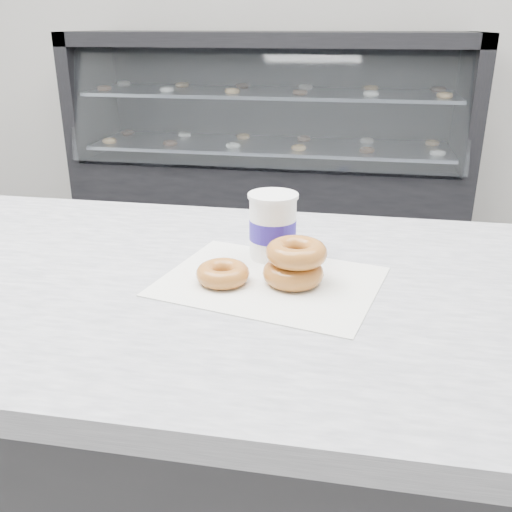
{
  "coord_description": "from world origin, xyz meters",
  "views": [
    {
      "loc": [
        0.56,
        -1.43,
        1.29
      ],
      "look_at": [
        0.41,
        -0.6,
        0.94
      ],
      "focal_mm": 40.0,
      "sensor_mm": 36.0,
      "label": 1
    }
  ],
  "objects_px": {
    "coffee_cup": "(273,226)",
    "display_case": "(270,159)",
    "donut_single": "(223,273)",
    "donut_stack": "(295,263)",
    "counter": "(60,464)"
  },
  "relations": [
    {
      "from": "coffee_cup",
      "to": "display_case",
      "type": "bearing_deg",
      "value": 97.84
    },
    {
      "from": "display_case",
      "to": "coffee_cup",
      "type": "bearing_deg",
      "value": -80.87
    },
    {
      "from": "donut_single",
      "to": "donut_stack",
      "type": "bearing_deg",
      "value": 10.13
    },
    {
      "from": "counter",
      "to": "donut_stack",
      "type": "relative_size",
      "value": 21.96
    },
    {
      "from": "donut_stack",
      "to": "donut_single",
      "type": "bearing_deg",
      "value": -169.87
    },
    {
      "from": "counter",
      "to": "donut_stack",
      "type": "bearing_deg",
      "value": 0.29
    },
    {
      "from": "donut_single",
      "to": "donut_stack",
      "type": "relative_size",
      "value": 0.62
    },
    {
      "from": "counter",
      "to": "coffee_cup",
      "type": "bearing_deg",
      "value": 14.13
    },
    {
      "from": "donut_stack",
      "to": "coffee_cup",
      "type": "xyz_separation_m",
      "value": [
        -0.05,
        0.1,
        0.02
      ]
    },
    {
      "from": "donut_stack",
      "to": "coffee_cup",
      "type": "bearing_deg",
      "value": 116.63
    },
    {
      "from": "counter",
      "to": "donut_single",
      "type": "height_order",
      "value": "donut_single"
    },
    {
      "from": "counter",
      "to": "donut_stack",
      "type": "xyz_separation_m",
      "value": [
        0.47,
        0.0,
        0.48
      ]
    },
    {
      "from": "coffee_cup",
      "to": "counter",
      "type": "bearing_deg",
      "value": -167.16
    },
    {
      "from": "display_case",
      "to": "coffee_cup",
      "type": "relative_size",
      "value": 20.35
    },
    {
      "from": "counter",
      "to": "donut_stack",
      "type": "height_order",
      "value": "donut_stack"
    }
  ]
}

